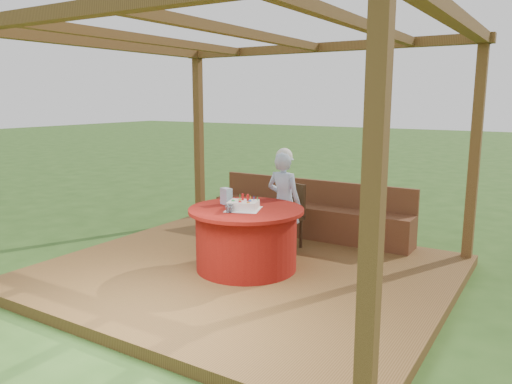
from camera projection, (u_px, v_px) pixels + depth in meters
ground at (245, 279)px, 5.87m from camera, size 60.00×60.00×0.00m
deck at (245, 274)px, 5.86m from camera, size 4.50×4.00×0.12m
pergola at (244, 69)px, 5.42m from camera, size 4.50×4.00×2.72m
bench at (309, 218)px, 7.23m from camera, size 3.00×0.42×0.80m
table at (246, 238)px, 5.81m from camera, size 1.33×1.33×0.72m
chair at (288, 212)px, 6.67m from camera, size 0.52×0.52×0.85m
elderly_woman at (284, 200)px, 6.38m from camera, size 0.50×0.35×1.36m
birthday_cake at (243, 205)px, 5.66m from camera, size 0.48×0.48×0.17m
gift_bag at (226, 196)px, 5.94m from camera, size 0.16×0.13×0.19m
drinking_glass at (229, 209)px, 5.51m from camera, size 0.12×0.12×0.09m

